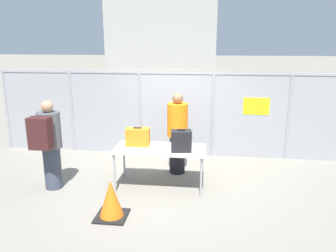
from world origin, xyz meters
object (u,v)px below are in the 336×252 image
(inspection_table, at_px, (160,151))
(suitcase_orange, at_px, (138,137))
(traveler_hooded, at_px, (49,142))
(security_worker_near, at_px, (177,132))
(traffic_cone, at_px, (111,200))
(suitcase_black, at_px, (181,141))
(utility_trailer, at_px, (238,125))

(inspection_table, distance_m, suitcase_orange, 0.52)
(suitcase_orange, relative_size, traveler_hooded, 0.28)
(security_worker_near, bearing_deg, traffic_cone, 84.57)
(suitcase_black, bearing_deg, traffic_cone, -131.44)
(suitcase_black, xyz_separation_m, utility_trailer, (1.33, 3.45, -0.54))
(suitcase_black, distance_m, traffic_cone, 1.67)
(suitcase_black, distance_m, utility_trailer, 3.74)
(suitcase_orange, bearing_deg, suitcase_black, -14.49)
(traveler_hooded, height_order, security_worker_near, security_worker_near)
(suitcase_orange, xyz_separation_m, security_worker_near, (0.71, 0.61, -0.05))
(security_worker_near, bearing_deg, inspection_table, 88.03)
(inspection_table, distance_m, security_worker_near, 0.79)
(utility_trailer, bearing_deg, security_worker_near, -119.50)
(inspection_table, height_order, suitcase_black, suitcase_black)
(suitcase_black, height_order, traffic_cone, suitcase_black)
(inspection_table, relative_size, traveler_hooded, 1.01)
(traveler_hooded, distance_m, security_worker_near, 2.53)
(security_worker_near, distance_m, traffic_cone, 2.24)
(security_worker_near, relative_size, traffic_cone, 2.75)
(security_worker_near, bearing_deg, suitcase_orange, 58.65)
(security_worker_near, height_order, traffic_cone, security_worker_near)
(traffic_cone, bearing_deg, suitcase_orange, 83.73)
(suitcase_orange, height_order, utility_trailer, suitcase_orange)
(traveler_hooded, bearing_deg, suitcase_orange, 31.21)
(utility_trailer, height_order, traffic_cone, utility_trailer)
(inspection_table, bearing_deg, utility_trailer, 62.40)
(security_worker_near, bearing_deg, utility_trailer, -101.38)
(traveler_hooded, bearing_deg, traffic_cone, -18.12)
(traveler_hooded, relative_size, security_worker_near, 0.99)
(traffic_cone, bearing_deg, utility_trailer, 62.98)
(inspection_table, bearing_deg, security_worker_near, 69.90)
(suitcase_orange, distance_m, suitcase_black, 0.89)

